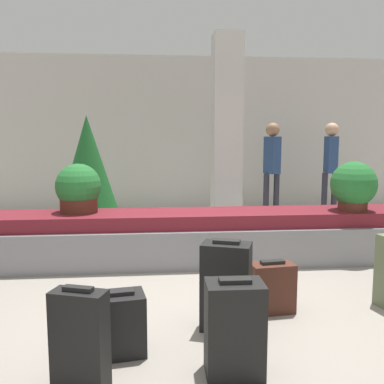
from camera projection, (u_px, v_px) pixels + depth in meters
The scene contains 14 objects.
ground_plane at pixel (210, 316), 3.81m from camera, with size 18.00×18.00×0.00m, color gray.
back_wall at pixel (176, 136), 8.81m from camera, with size 18.00×0.06×3.20m.
carousel at pixel (192, 238), 5.44m from camera, with size 8.80×0.88×0.65m.
pillar at pixel (227, 136), 6.93m from camera, with size 0.46×0.46×3.20m.
suitcase_1 at pixel (80, 340), 2.67m from camera, with size 0.38×0.27×0.67m.
suitcase_2 at pixel (272, 287), 3.88m from camera, with size 0.42×0.26×0.48m.
suitcase_4 at pixel (234, 328), 2.84m from camera, with size 0.39×0.28×0.67m.
suitcase_6 at pixel (122, 323), 3.13m from camera, with size 0.37×0.33×0.48m.
suitcase_7 at pixel (226, 286), 3.51m from camera, with size 0.46×0.37×0.76m.
potted_plant_0 at pixel (78, 189), 5.34m from camera, with size 0.56×0.56×0.61m.
potted_plant_1 at pixel (354, 186), 5.44m from camera, with size 0.58×0.58×0.63m.
traveler_0 at pixel (272, 161), 8.11m from camera, with size 0.31×0.36×1.84m.
traveler_1 at pixel (331, 160), 8.25m from camera, with size 0.31×0.33×1.85m.
decorated_tree at pixel (88, 172), 6.65m from camera, with size 1.07×1.07×1.91m.
Camera 1 is at (-0.49, -3.60, 1.59)m, focal length 40.00 mm.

